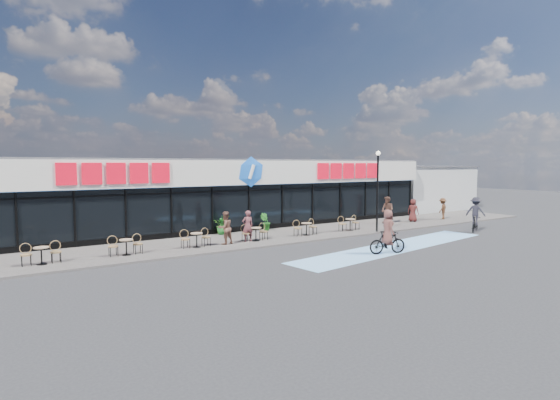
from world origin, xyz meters
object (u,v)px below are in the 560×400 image
potted_plant_right (265,222)px  cyclist_a (388,236)px  lamp_post (378,184)px  patron_right (225,228)px  pedestrian_c (443,209)px  potted_plant_mid (223,225)px  potted_plant_left (222,226)px  patron_left (248,226)px  pedestrian_b (413,210)px  cyclist_b (475,216)px  bistro_set_0 (41,253)px  pedestrian_a (387,210)px

potted_plant_right → cyclist_a: cyclist_a is taller
lamp_post → patron_right: bearing=172.7°
pedestrian_c → cyclist_a: 14.33m
potted_plant_right → patron_right: patron_right is taller
potted_plant_mid → potted_plant_left: bearing=-149.4°
potted_plant_right → patron_left: 4.05m
patron_right → pedestrian_c: patron_right is taller
pedestrian_b → cyclist_a: cyclist_a is taller
lamp_post → patron_left: lamp_post is taller
patron_right → pedestrian_b: 15.46m
potted_plant_right → patron_left: bearing=-135.0°
lamp_post → cyclist_a: lamp_post is taller
potted_plant_left → pedestrian_c: 17.37m
potted_plant_mid → cyclist_a: 10.05m
potted_plant_mid → lamp_post: bearing=-27.2°
potted_plant_mid → cyclist_b: cyclist_b is taller
potted_plant_mid → cyclist_a: size_ratio=0.54×
bistro_set_0 → cyclist_b: (23.67, -4.46, 0.47)m
pedestrian_c → cyclist_b: (-3.19, -4.75, 0.12)m
bistro_set_0 → pedestrian_a: (21.49, 0.84, 0.50)m
lamp_post → pedestrian_b: (5.67, 1.94, -2.14)m
patron_left → pedestrian_a: 11.68m
patron_left → patron_right: patron_right is taller
cyclist_a → cyclist_b: (9.63, 1.65, 0.17)m
lamp_post → cyclist_a: bearing=-131.2°
potted_plant_left → cyclist_b: bearing=-27.9°
potted_plant_right → pedestrian_c: 14.40m
potted_plant_left → pedestrian_b: 14.39m
potted_plant_mid → patron_right: (-1.34, -3.07, 0.29)m
bistro_set_0 → potted_plant_mid: size_ratio=1.33×
potted_plant_left → lamp_post: bearing=-26.6°
patron_left → cyclist_b: 14.54m
pedestrian_b → pedestrian_a: bearing=62.0°
lamp_post → cyclist_b: size_ratio=2.25×
potted_plant_mid → pedestrian_c: bearing=-9.0°
patron_right → cyclist_a: size_ratio=0.81×
patron_left → patron_right: 1.38m
potted_plant_left → cyclist_b: (13.97, -7.40, 0.40)m
potted_plant_mid → patron_left: (0.04, -2.99, 0.27)m
potted_plant_mid → pedestrian_a: bearing=-10.4°
pedestrian_a → pedestrian_c: size_ratio=1.18×
cyclist_a → potted_plant_left: bearing=115.6°
pedestrian_a → pedestrian_b: 2.42m
bistro_set_0 → potted_plant_right: bearing=12.7°
potted_plant_mid → pedestrian_c: (17.07, -2.70, 0.23)m
cyclist_b → patron_left: bearing=162.1°
pedestrian_a → potted_plant_right: bearing=-99.1°
bistro_set_0 → patron_left: bearing=0.0°
bistro_set_0 → cyclist_b: bearing=-10.7°
bistro_set_0 → potted_plant_mid: bearing=17.0°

